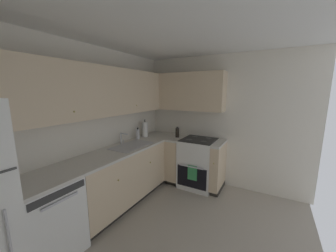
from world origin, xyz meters
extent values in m
cube|color=#A89E8E|center=(0.00, 0.00, -0.01)|extent=(3.71, 2.97, 0.02)
cube|color=silver|center=(0.00, 1.51, 1.22)|extent=(3.81, 0.05, 2.44)
cube|color=silver|center=(1.88, 0.00, 1.22)|extent=(0.05, 3.07, 2.44)
cube|color=white|center=(0.00, 0.00, 2.47)|extent=(3.81, 3.07, 0.05)
cylinder|color=silver|center=(-1.20, 0.78, 0.61)|extent=(0.02, 0.02, 0.67)
cube|color=white|center=(-0.75, 1.18, 0.43)|extent=(0.60, 0.60, 0.87)
cube|color=#333333|center=(-0.75, 0.88, 0.82)|extent=(0.55, 0.01, 0.07)
cube|color=silver|center=(-0.75, 0.87, 0.75)|extent=(0.36, 0.02, 0.02)
cube|color=beige|center=(0.40, 1.18, 0.48)|extent=(1.70, 0.60, 0.78)
cube|color=black|center=(0.40, 1.21, 0.04)|extent=(1.70, 0.54, 0.09)
sphere|color=tan|center=(0.03, 0.87, 0.63)|extent=(0.02, 0.02, 0.02)
sphere|color=tan|center=(0.78, 0.87, 0.63)|extent=(0.02, 0.02, 0.02)
cube|color=beige|center=(0.40, 1.18, 0.89)|extent=(2.90, 0.60, 0.03)
cube|color=beige|center=(1.55, 0.76, 0.48)|extent=(0.60, 0.24, 0.78)
cube|color=black|center=(1.58, 0.76, 0.04)|extent=(0.54, 0.24, 0.09)
cube|color=beige|center=(1.55, -0.06, 0.48)|extent=(0.60, 0.15, 0.78)
cube|color=black|center=(1.58, -0.06, 0.04)|extent=(0.54, 0.15, 0.09)
sphere|color=tan|center=(1.24, -0.06, 0.63)|extent=(0.02, 0.02, 0.02)
cube|color=beige|center=(1.55, 0.76, 0.89)|extent=(0.60, 0.24, 0.03)
cube|color=beige|center=(1.55, -0.06, 0.89)|extent=(0.60, 0.15, 0.03)
cube|color=white|center=(1.57, 0.32, 0.45)|extent=(0.64, 0.62, 0.90)
cube|color=black|center=(1.25, 0.32, 0.29)|extent=(0.02, 0.55, 0.38)
cube|color=silver|center=(1.23, 0.32, 0.50)|extent=(0.02, 0.43, 0.02)
cube|color=black|center=(1.57, 0.32, 0.91)|extent=(0.59, 0.60, 0.01)
cube|color=white|center=(1.88, 0.32, 0.98)|extent=(0.03, 0.60, 0.15)
cylinder|color=#4C4C4C|center=(1.43, 0.18, 0.92)|extent=(0.11, 0.11, 0.01)
cylinder|color=#4C4C4C|center=(1.43, 0.46, 0.92)|extent=(0.11, 0.11, 0.01)
cylinder|color=#4C4C4C|center=(1.71, 0.18, 0.92)|extent=(0.11, 0.11, 0.01)
cylinder|color=#4C4C4C|center=(1.71, 0.46, 0.92)|extent=(0.11, 0.11, 0.01)
cube|color=#338C4C|center=(1.22, 0.30, 0.39)|extent=(0.02, 0.17, 0.26)
cube|color=beige|center=(0.24, 1.32, 1.78)|extent=(2.58, 0.32, 0.70)
sphere|color=tan|center=(-0.33, 1.15, 1.56)|extent=(0.02, 0.02, 0.02)
sphere|color=tan|center=(0.81, 1.15, 1.56)|extent=(0.02, 0.02, 0.02)
cube|color=beige|center=(1.69, 0.70, 1.78)|extent=(0.32, 1.56, 0.70)
cube|color=#B7B7BC|center=(0.65, 1.15, 0.91)|extent=(0.70, 0.40, 0.01)
cube|color=gray|center=(0.65, 1.15, 0.86)|extent=(0.65, 0.36, 0.09)
cube|color=#99999E|center=(0.65, 1.15, 0.87)|extent=(0.02, 0.35, 0.06)
cylinder|color=silver|center=(0.65, 1.38, 1.00)|extent=(0.02, 0.02, 0.19)
cylinder|color=silver|center=(0.65, 1.31, 1.09)|extent=(0.02, 0.15, 0.02)
cylinder|color=silver|center=(0.70, 1.38, 0.93)|extent=(0.02, 0.02, 0.06)
cylinder|color=silver|center=(1.09, 1.36, 0.99)|extent=(0.07, 0.07, 0.18)
cylinder|color=#262626|center=(1.09, 1.36, 1.10)|extent=(0.03, 0.03, 0.03)
cylinder|color=white|center=(1.29, 1.34, 1.05)|extent=(0.11, 0.11, 0.29)
cylinder|color=#3F3F3F|center=(1.29, 1.34, 1.07)|extent=(0.02, 0.02, 0.35)
cylinder|color=black|center=(1.55, 0.76, 1.00)|extent=(0.07, 0.07, 0.18)
cylinder|color=black|center=(1.55, 0.76, 1.10)|extent=(0.04, 0.04, 0.02)
camera|label=1|loc=(-1.70, -0.86, 1.79)|focal=20.38mm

